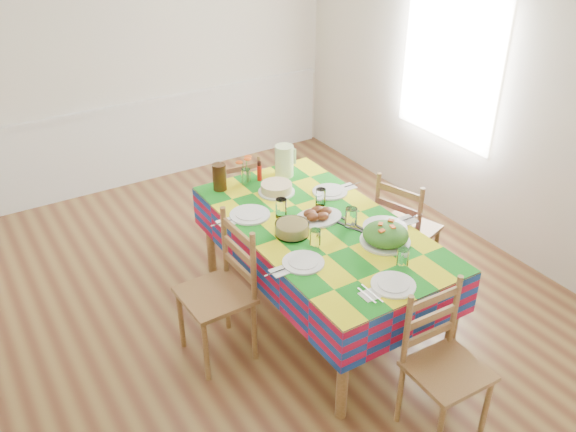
{
  "coord_description": "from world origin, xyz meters",
  "views": [
    {
      "loc": [
        -1.92,
        -3.59,
        3.12
      ],
      "look_at": [
        0.13,
        -0.28,
        0.84
      ],
      "focal_mm": 38.0,
      "sensor_mm": 36.0,
      "label": 1
    }
  ],
  "objects_px": {
    "meat_platter": "(318,215)",
    "chair_far": "(238,198)",
    "chair_right": "(404,230)",
    "dining_table": "(320,235)",
    "chair_left": "(221,292)",
    "chair_near": "(443,366)",
    "green_pitcher": "(284,161)",
    "tea_pitcher": "(219,177)"
  },
  "relations": [
    {
      "from": "dining_table",
      "to": "green_pitcher",
      "type": "distance_m",
      "value": 0.89
    },
    {
      "from": "tea_pitcher",
      "to": "chair_near",
      "type": "xyz_separation_m",
      "value": [
        0.38,
        -2.2,
        -0.43
      ]
    },
    {
      "from": "tea_pitcher",
      "to": "chair_left",
      "type": "relative_size",
      "value": 0.21
    },
    {
      "from": "chair_far",
      "to": "dining_table",
      "type": "bearing_deg",
      "value": 95.13
    },
    {
      "from": "meat_platter",
      "to": "dining_table",
      "type": "bearing_deg",
      "value": -110.33
    },
    {
      "from": "chair_far",
      "to": "tea_pitcher",
      "type": "bearing_deg",
      "value": 53.82
    },
    {
      "from": "meat_platter",
      "to": "tea_pitcher",
      "type": "distance_m",
      "value": 0.91
    },
    {
      "from": "chair_left",
      "to": "chair_right",
      "type": "distance_m",
      "value": 1.66
    },
    {
      "from": "dining_table",
      "to": "chair_right",
      "type": "xyz_separation_m",
      "value": [
        0.83,
        -0.01,
        -0.22
      ]
    },
    {
      "from": "meat_platter",
      "to": "chair_far",
      "type": "relative_size",
      "value": 0.44
    },
    {
      "from": "green_pitcher",
      "to": "chair_near",
      "type": "xyz_separation_m",
      "value": [
        -0.2,
        -2.14,
        -0.45
      ]
    },
    {
      "from": "meat_platter",
      "to": "green_pitcher",
      "type": "relative_size",
      "value": 1.42
    },
    {
      "from": "chair_near",
      "to": "dining_table",
      "type": "bearing_deg",
      "value": 91.58
    },
    {
      "from": "green_pitcher",
      "to": "chair_far",
      "type": "xyz_separation_m",
      "value": [
        -0.2,
        0.48,
        -0.52
      ]
    },
    {
      "from": "green_pitcher",
      "to": "chair_far",
      "type": "height_order",
      "value": "green_pitcher"
    },
    {
      "from": "meat_platter",
      "to": "green_pitcher",
      "type": "distance_m",
      "value": 0.78
    },
    {
      "from": "chair_near",
      "to": "green_pitcher",
      "type": "bearing_deg",
      "value": 86.23
    },
    {
      "from": "green_pitcher",
      "to": "meat_platter",
      "type": "bearing_deg",
      "value": -102.73
    },
    {
      "from": "dining_table",
      "to": "chair_left",
      "type": "distance_m",
      "value": 0.85
    },
    {
      "from": "tea_pitcher",
      "to": "chair_far",
      "type": "bearing_deg",
      "value": 48.84
    },
    {
      "from": "chair_near",
      "to": "chair_left",
      "type": "xyz_separation_m",
      "value": [
        -0.83,
        1.31,
        0.03
      ]
    },
    {
      "from": "chair_far",
      "to": "chair_left",
      "type": "xyz_separation_m",
      "value": [
        -0.82,
        -1.32,
        0.1
      ]
    },
    {
      "from": "tea_pitcher",
      "to": "chair_far",
      "type": "height_order",
      "value": "tea_pitcher"
    },
    {
      "from": "chair_left",
      "to": "chair_far",
      "type": "bearing_deg",
      "value": 146.33
    },
    {
      "from": "chair_far",
      "to": "chair_right",
      "type": "height_order",
      "value": "chair_right"
    },
    {
      "from": "chair_left",
      "to": "meat_platter",
      "type": "bearing_deg",
      "value": 93.63
    },
    {
      "from": "dining_table",
      "to": "chair_left",
      "type": "height_order",
      "value": "chair_left"
    },
    {
      "from": "green_pitcher",
      "to": "chair_far",
      "type": "distance_m",
      "value": 0.74
    },
    {
      "from": "chair_near",
      "to": "tea_pitcher",
      "type": "bearing_deg",
      "value": 101.24
    },
    {
      "from": "green_pitcher",
      "to": "chair_left",
      "type": "bearing_deg",
      "value": -140.99
    },
    {
      "from": "dining_table",
      "to": "chair_near",
      "type": "relative_size",
      "value": 2.09
    },
    {
      "from": "tea_pitcher",
      "to": "chair_far",
      "type": "distance_m",
      "value": 0.75
    },
    {
      "from": "chair_right",
      "to": "meat_platter",
      "type": "bearing_deg",
      "value": 65.38
    },
    {
      "from": "dining_table",
      "to": "green_pitcher",
      "type": "xyz_separation_m",
      "value": [
        0.2,
        0.83,
        0.23
      ]
    },
    {
      "from": "tea_pitcher",
      "to": "meat_platter",
      "type": "bearing_deg",
      "value": -63.44
    },
    {
      "from": "tea_pitcher",
      "to": "dining_table",
      "type": "bearing_deg",
      "value": -67.14
    },
    {
      "from": "chair_left",
      "to": "chair_right",
      "type": "bearing_deg",
      "value": 87.84
    },
    {
      "from": "chair_right",
      "to": "dining_table",
      "type": "bearing_deg",
      "value": 71.11
    },
    {
      "from": "chair_near",
      "to": "chair_right",
      "type": "xyz_separation_m",
      "value": [
        0.83,
        1.3,
        0.01
      ]
    },
    {
      "from": "meat_platter",
      "to": "chair_left",
      "type": "xyz_separation_m",
      "value": [
        -0.86,
        -0.08,
        -0.32
      ]
    },
    {
      "from": "chair_left",
      "to": "dining_table",
      "type": "bearing_deg",
      "value": 88.29
    },
    {
      "from": "chair_left",
      "to": "chair_near",
      "type": "bearing_deg",
      "value": 30.65
    }
  ]
}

